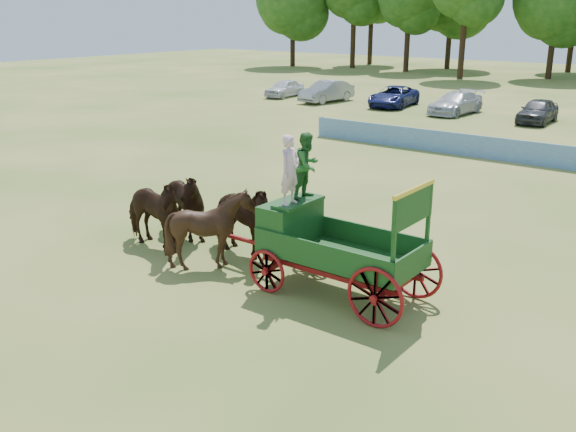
% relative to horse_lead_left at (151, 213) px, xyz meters
% --- Properties ---
extents(ground, '(160.00, 160.00, 0.00)m').
position_rel_horse_lead_left_xyz_m(ground, '(7.76, -0.58, -1.07)').
color(ground, '#AA944C').
rests_on(ground, ground).
extents(horse_lead_left, '(2.54, 1.18, 2.14)m').
position_rel_horse_lead_left_xyz_m(horse_lead_left, '(0.00, 0.00, 0.00)').
color(horse_lead_left, black).
rests_on(horse_lead_left, ground).
extents(horse_lead_right, '(2.73, 1.70, 2.14)m').
position_rel_horse_lead_left_xyz_m(horse_lead_right, '(-0.00, 1.10, 0.00)').
color(horse_lead_right, black).
rests_on(horse_lead_right, ground).
extents(horse_wheel_left, '(2.05, 1.85, 2.14)m').
position_rel_horse_lead_left_xyz_m(horse_wheel_left, '(2.40, 0.00, 0.00)').
color(horse_wheel_left, black).
rests_on(horse_wheel_left, ground).
extents(horse_wheel_right, '(2.59, 1.29, 2.14)m').
position_rel_horse_lead_left_xyz_m(horse_wheel_right, '(2.40, 1.10, 0.00)').
color(horse_wheel_right, black).
rests_on(horse_wheel_right, ground).
extents(farm_dray, '(6.00, 2.00, 3.82)m').
position_rel_horse_lead_left_xyz_m(farm_dray, '(5.34, 0.58, 0.63)').
color(farm_dray, maroon).
rests_on(farm_dray, ground).
extents(sponsor_banner, '(26.00, 0.08, 1.05)m').
position_rel_horse_lead_left_xyz_m(sponsor_banner, '(6.76, 17.42, -0.54)').
color(sponsor_banner, '#1C579C').
rests_on(sponsor_banner, ground).
extents(parked_cars, '(46.69, 6.14, 1.59)m').
position_rel_horse_lead_left_xyz_m(parked_cars, '(3.89, 29.91, -0.32)').
color(parked_cars, silver).
rests_on(parked_cars, ground).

